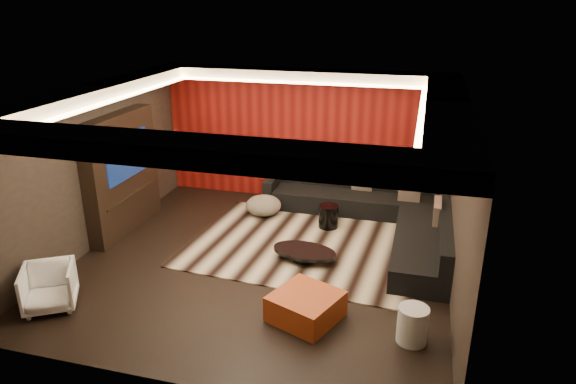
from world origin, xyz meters
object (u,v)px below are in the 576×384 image
(drum_stool, at_px, (328,216))
(coffee_table, at_px, (304,255))
(sectional_sofa, at_px, (378,215))
(orange_ottoman, at_px, (306,306))
(white_side_table, at_px, (413,325))
(armchair, at_px, (49,287))

(drum_stool, bearing_deg, coffee_table, -95.73)
(coffee_table, relative_size, sectional_sofa, 0.30)
(coffee_table, relative_size, orange_ottoman, 1.31)
(drum_stool, xyz_separation_m, white_side_table, (1.68, -3.12, 0.00))
(sectional_sofa, bearing_deg, white_side_table, -77.21)
(drum_stool, distance_m, white_side_table, 3.54)
(drum_stool, relative_size, orange_ottoman, 0.53)
(sectional_sofa, bearing_deg, drum_stool, -164.25)
(drum_stool, distance_m, orange_ottoman, 2.99)
(coffee_table, height_order, orange_ottoman, orange_ottoman)
(drum_stool, xyz_separation_m, armchair, (-3.28, -3.65, 0.08))
(drum_stool, distance_m, sectional_sofa, 0.95)
(coffee_table, bearing_deg, drum_stool, 84.27)
(sectional_sofa, bearing_deg, armchair, -137.04)
(drum_stool, xyz_separation_m, sectional_sofa, (0.91, 0.26, 0.02))
(coffee_table, xyz_separation_m, sectional_sofa, (1.05, 1.65, 0.15))
(armchair, bearing_deg, sectional_sofa, 12.07)
(drum_stool, bearing_deg, sectional_sofa, 15.75)
(coffee_table, height_order, armchair, armchair)
(orange_ottoman, bearing_deg, sectional_sofa, 78.57)
(drum_stool, xyz_separation_m, orange_ottoman, (0.26, -2.98, -0.06))
(drum_stool, relative_size, armchair, 0.63)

